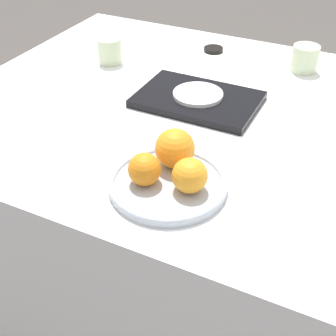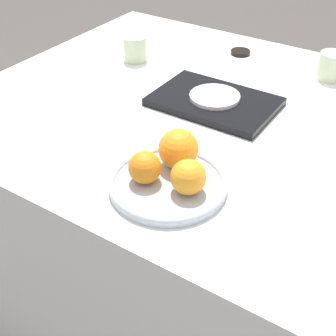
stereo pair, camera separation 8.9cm
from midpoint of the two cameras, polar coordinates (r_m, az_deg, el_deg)
ground_plane at (r=1.70m, az=3.70°, el=-16.47°), size 12.00×12.00×0.00m
table at (r=1.42m, az=4.30°, el=-7.10°), size 1.43×1.02×0.77m
fruit_platter at (r=0.93m, az=-2.73°, el=-2.05°), size 0.24×0.24×0.02m
orange_0 at (r=0.91m, az=-5.68°, el=-0.26°), size 0.07×0.07×0.07m
orange_1 at (r=0.89m, az=-0.19°, el=-1.03°), size 0.07×0.07×0.07m
orange_2 at (r=0.95m, az=-1.83°, el=2.31°), size 0.08×0.08×0.08m
serving_tray at (r=1.23m, az=1.57°, el=8.29°), size 0.31×0.21×0.02m
side_plate at (r=1.22m, az=1.58°, el=8.90°), size 0.13×0.13×0.01m
cup_1 at (r=1.46m, az=-8.91°, el=13.91°), size 0.07×0.07×0.08m
cup_2 at (r=1.44m, az=14.64°, el=12.75°), size 0.08×0.08×0.08m
soy_dish at (r=1.54m, az=3.87°, el=14.19°), size 0.06×0.06×0.01m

